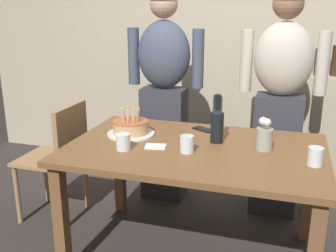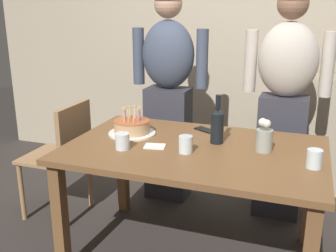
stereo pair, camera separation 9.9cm
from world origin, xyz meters
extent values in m
cube|color=tan|center=(0.00, 1.55, 1.30)|extent=(5.20, 0.10, 2.60)
cube|color=brown|center=(0.00, 0.00, 0.72)|extent=(1.50, 0.96, 0.03)
cube|color=brown|center=(-0.68, -0.41, 0.35)|extent=(0.07, 0.07, 0.70)
cube|color=brown|center=(-0.68, 0.41, 0.35)|extent=(0.07, 0.07, 0.70)
cube|color=brown|center=(0.68, 0.41, 0.35)|extent=(0.07, 0.07, 0.70)
cylinder|color=white|center=(-0.45, 0.10, 0.75)|extent=(0.31, 0.31, 0.01)
cylinder|color=tan|center=(-0.45, 0.10, 0.79)|extent=(0.23, 0.23, 0.07)
cylinder|color=#B75B33|center=(-0.45, 0.10, 0.83)|extent=(0.23, 0.23, 0.01)
cylinder|color=#93B7DB|center=(-0.50, 0.12, 0.87)|extent=(0.01, 0.01, 0.07)
sphere|color=#F9C64C|center=(-0.50, 0.12, 0.91)|extent=(0.01, 0.01, 0.01)
cylinder|color=pink|center=(-0.50, 0.08, 0.87)|extent=(0.01, 0.01, 0.07)
sphere|color=#F9C64C|center=(-0.50, 0.08, 0.91)|extent=(0.01, 0.01, 0.01)
cylinder|color=beige|center=(-0.48, 0.06, 0.87)|extent=(0.01, 0.01, 0.07)
sphere|color=#F9C64C|center=(-0.48, 0.06, 0.91)|extent=(0.01, 0.01, 0.01)
cylinder|color=#EAB266|center=(-0.45, 0.05, 0.87)|extent=(0.01, 0.01, 0.07)
sphere|color=#F9C64C|center=(-0.45, 0.05, 0.91)|extent=(0.01, 0.01, 0.01)
cylinder|color=#EAB266|center=(-0.42, 0.06, 0.87)|extent=(0.01, 0.01, 0.07)
sphere|color=#F9C64C|center=(-0.42, 0.06, 0.91)|extent=(0.01, 0.01, 0.01)
cylinder|color=pink|center=(-0.40, 0.09, 0.87)|extent=(0.01, 0.01, 0.07)
sphere|color=#F9C64C|center=(-0.40, 0.09, 0.91)|extent=(0.01, 0.01, 0.01)
cylinder|color=#93B7DB|center=(-0.40, 0.12, 0.87)|extent=(0.01, 0.01, 0.07)
sphere|color=#F9C64C|center=(-0.40, 0.12, 0.91)|extent=(0.01, 0.01, 0.01)
cylinder|color=pink|center=(-0.42, 0.15, 0.87)|extent=(0.01, 0.01, 0.07)
sphere|color=#F9C64C|center=(-0.42, 0.15, 0.91)|extent=(0.01, 0.01, 0.01)
cylinder|color=beige|center=(-0.45, 0.16, 0.87)|extent=(0.01, 0.01, 0.07)
sphere|color=#F9C64C|center=(-0.45, 0.16, 0.91)|extent=(0.01, 0.01, 0.01)
cylinder|color=beige|center=(-0.48, 0.15, 0.87)|extent=(0.01, 0.01, 0.07)
sphere|color=#F9C64C|center=(-0.48, 0.15, 0.91)|extent=(0.01, 0.01, 0.01)
cylinder|color=silver|center=(-0.38, -0.17, 0.79)|extent=(0.08, 0.08, 0.09)
cylinder|color=silver|center=(-0.02, -0.10, 0.79)|extent=(0.08, 0.08, 0.10)
cylinder|color=silver|center=(0.66, -0.09, 0.79)|extent=(0.08, 0.08, 0.10)
cylinder|color=black|center=(0.11, 0.12, 0.83)|extent=(0.08, 0.08, 0.18)
cone|color=black|center=(0.11, 0.12, 0.94)|extent=(0.08, 0.08, 0.03)
cylinder|color=black|center=(0.11, 0.12, 0.99)|extent=(0.03, 0.03, 0.08)
cube|color=black|center=(-0.02, 0.34, 0.74)|extent=(0.16, 0.13, 0.01)
cube|color=white|center=(-0.22, -0.07, 0.74)|extent=(0.14, 0.11, 0.01)
cylinder|color=#999E93|center=(0.39, 0.07, 0.80)|extent=(0.10, 0.10, 0.13)
sphere|color=silver|center=(0.40, 0.05, 0.91)|extent=(0.05, 0.05, 0.05)
sphere|color=silver|center=(0.38, 0.05, 0.92)|extent=(0.05, 0.05, 0.05)
cube|color=#33333D|center=(-0.43, 0.76, 0.46)|extent=(0.34, 0.23, 0.92)
ellipsoid|color=#424C60|center=(-0.43, 0.76, 1.18)|extent=(0.41, 0.27, 0.52)
sphere|color=tan|center=(-0.43, 0.76, 1.55)|extent=(0.21, 0.21, 0.21)
cylinder|color=#424C60|center=(-0.17, 0.79, 1.15)|extent=(0.09, 0.09, 0.44)
cylinder|color=#424C60|center=(-0.69, 0.79, 1.15)|extent=(0.09, 0.09, 0.44)
cube|color=#33333D|center=(0.45, 0.76, 0.46)|extent=(0.34, 0.23, 0.92)
ellipsoid|color=beige|center=(0.45, 0.76, 1.18)|extent=(0.41, 0.27, 0.52)
sphere|color=#936B51|center=(0.45, 0.76, 1.55)|extent=(0.21, 0.21, 0.21)
cylinder|color=beige|center=(0.71, 0.79, 1.15)|extent=(0.09, 0.09, 0.44)
cylinder|color=beige|center=(0.19, 0.79, 1.15)|extent=(0.09, 0.09, 0.44)
cube|color=#A37A51|center=(-1.13, 0.19, 0.46)|extent=(0.42, 0.42, 0.02)
cube|color=#A37A51|center=(-0.94, 0.19, 0.67)|extent=(0.04, 0.40, 0.40)
cylinder|color=#A37A51|center=(-1.31, 0.37, 0.23)|extent=(0.04, 0.04, 0.45)
cylinder|color=#A37A51|center=(-1.31, 0.01, 0.23)|extent=(0.04, 0.04, 0.45)
cylinder|color=#A37A51|center=(-0.95, 0.37, 0.23)|extent=(0.04, 0.04, 0.45)
cylinder|color=#A37A51|center=(-0.95, 0.01, 0.23)|extent=(0.04, 0.04, 0.45)
cube|color=tan|center=(0.78, 1.33, 0.49)|extent=(0.88, 0.30, 0.99)
cylinder|color=#382314|center=(0.47, 1.33, 1.13)|extent=(0.08, 0.08, 0.29)
cylinder|color=#382314|center=(0.60, 1.33, 1.11)|extent=(0.08, 0.08, 0.25)
cylinder|color=#382314|center=(0.72, 1.33, 1.10)|extent=(0.08, 0.08, 0.22)
camera|label=1|loc=(0.50, -2.14, 1.53)|focal=42.31mm
camera|label=2|loc=(0.59, -2.11, 1.53)|focal=42.31mm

